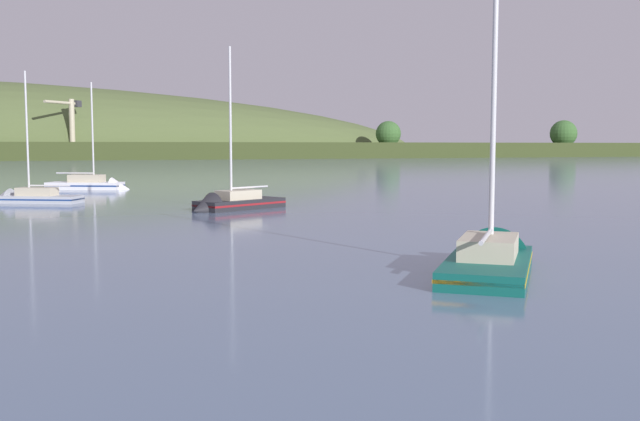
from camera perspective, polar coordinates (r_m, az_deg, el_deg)
The scene contains 5 objects.
dockside_crane at distance 239.21m, azimuth -19.15°, elevation 6.07°, with size 10.74×12.39×18.93m.
sailboat_near_mooring at distance 75.88m, azimuth -17.53°, elevation 1.76°, with size 8.68×5.46×11.88m.
sailboat_midwater_white at distance 26.27m, azimuth 13.42°, elevation -4.09°, with size 6.70×7.97×11.66m.
sailboat_far_left at distance 59.75m, azimuth -22.17°, elevation 0.76°, with size 7.40×4.91×11.07m.
sailboat_outer_reach at distance 49.75m, azimuth -7.15°, elevation 0.38°, with size 7.58×5.87×12.14m.
Camera 1 is at (-0.92, -3.03, 4.41)m, focal length 40.25 mm.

